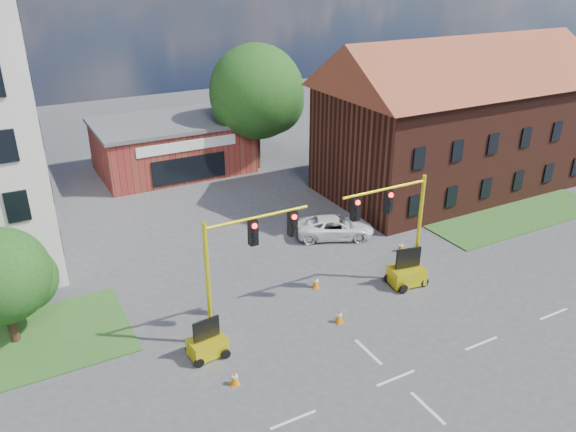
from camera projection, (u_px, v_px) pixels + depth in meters
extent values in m
plane|color=#404042|center=(396.00, 378.00, 23.88)|extent=(120.00, 120.00, 0.00)
cube|color=#2C5821|center=(520.00, 217.00, 38.89)|extent=(14.00, 4.00, 0.08)
cube|color=maroon|center=(172.00, 147.00, 47.06)|extent=(12.00, 8.00, 4.00)
cube|color=#535355|center=(170.00, 122.00, 46.17)|extent=(12.40, 8.40, 0.30)
cube|color=silver|center=(187.00, 146.00, 43.33)|extent=(8.00, 0.10, 0.80)
cube|color=black|center=(189.00, 169.00, 44.11)|extent=(6.00, 0.10, 2.00)
cube|color=#461E15|center=(455.00, 136.00, 42.85)|extent=(20.00, 10.00, 8.00)
cylinder|color=#352113|center=(258.00, 142.00, 47.36)|extent=(0.44, 0.44, 4.63)
sphere|color=#1A4916|center=(257.00, 92.00, 45.62)|extent=(7.73, 7.73, 7.73)
sphere|color=#1A4916|center=(272.00, 102.00, 46.96)|extent=(5.41, 5.41, 5.41)
cylinder|color=#352113|center=(11.00, 319.00, 25.69)|extent=(0.44, 0.44, 2.50)
sphere|color=#1A4916|center=(0.00, 276.00, 24.75)|extent=(4.37, 4.37, 4.37)
sphere|color=#1A4916|center=(24.00, 279.00, 25.60)|extent=(3.06, 3.06, 3.06)
cube|color=gray|center=(212.00, 340.00, 26.02)|extent=(0.60, 0.60, 0.30)
cylinder|color=yellow|center=(208.00, 286.00, 24.80)|extent=(0.20, 0.20, 6.20)
cylinder|color=yellow|center=(258.00, 217.00, 24.72)|extent=(5.00, 0.14, 0.14)
cube|color=black|center=(253.00, 233.00, 24.91)|extent=(0.40, 0.32, 1.20)
cube|color=black|center=(292.00, 223.00, 25.77)|extent=(0.40, 0.32, 1.20)
sphere|color=#FF0C07|center=(255.00, 226.00, 24.60)|extent=(0.24, 0.24, 0.24)
cube|color=gray|center=(414.00, 277.00, 31.23)|extent=(0.60, 0.60, 0.30)
cylinder|color=yellow|center=(419.00, 230.00, 30.01)|extent=(0.20, 0.20, 6.20)
cylinder|color=yellow|center=(385.00, 189.00, 27.77)|extent=(5.00, 0.14, 0.14)
cube|color=black|center=(388.00, 201.00, 28.16)|extent=(0.40, 0.32, 1.20)
cube|color=black|center=(355.00, 209.00, 27.29)|extent=(0.40, 0.32, 1.20)
sphere|color=#FF0C07|center=(391.00, 195.00, 27.85)|extent=(0.24, 0.24, 0.24)
cube|color=yellow|center=(207.00, 346.00, 25.06)|extent=(1.72, 1.25, 0.81)
cube|color=black|center=(206.00, 329.00, 24.67)|extent=(1.26, 0.24, 0.99)
cube|color=yellow|center=(406.00, 275.00, 30.61)|extent=(2.04, 1.53, 0.93)
cube|color=black|center=(408.00, 258.00, 30.16)|extent=(1.44, 0.37, 1.13)
cube|color=orange|center=(235.00, 384.00, 23.52)|extent=(0.38, 0.38, 0.04)
cone|color=orange|center=(235.00, 378.00, 23.39)|extent=(0.40, 0.40, 0.70)
cylinder|color=silver|center=(235.00, 376.00, 23.36)|extent=(0.27, 0.27, 0.09)
cube|color=orange|center=(316.00, 287.00, 30.52)|extent=(0.38, 0.38, 0.04)
cone|color=orange|center=(316.00, 282.00, 30.38)|extent=(0.40, 0.40, 0.70)
cylinder|color=silver|center=(316.00, 281.00, 30.35)|extent=(0.27, 0.27, 0.09)
cube|color=orange|center=(339.00, 322.00, 27.58)|extent=(0.38, 0.38, 0.04)
cone|color=orange|center=(339.00, 316.00, 27.45)|extent=(0.40, 0.40, 0.70)
cylinder|color=silver|center=(339.00, 315.00, 27.42)|extent=(0.27, 0.27, 0.09)
cube|color=orange|center=(401.00, 251.00, 34.33)|extent=(0.38, 0.38, 0.04)
cone|color=orange|center=(401.00, 246.00, 34.19)|extent=(0.40, 0.40, 0.70)
cylinder|color=silver|center=(401.00, 245.00, 34.16)|extent=(0.27, 0.27, 0.09)
imported|color=white|center=(335.00, 227.00, 35.88)|extent=(5.47, 4.16, 1.38)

